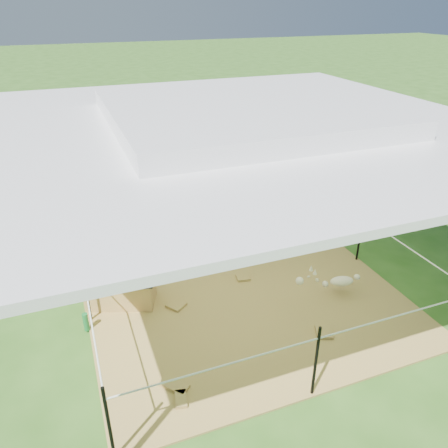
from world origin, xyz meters
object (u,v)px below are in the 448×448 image
object	(u,v)px
green_bottle	(86,322)
distant_person	(208,125)
picnic_table_near	(215,129)
straw_bale	(121,290)
picnic_table_far	(272,116)
pony	(239,234)
foal	(342,279)
trash_barrel	(282,132)
woman	(122,242)

from	to	relation	value
green_bottle	distant_person	world-z (taller)	distant_person
green_bottle	picnic_table_near	distance (m)	9.14
straw_bale	distant_person	bearing A→B (deg)	62.27
picnic_table_far	straw_bale	bearing A→B (deg)	-110.93
green_bottle	picnic_table_far	world-z (taller)	picnic_table_far
pony	picnic_table_near	xyz separation A→B (m)	(1.99, 6.75, -0.03)
foal	trash_barrel	size ratio (longest dim) A/B	1.02
green_bottle	trash_barrel	world-z (taller)	trash_barrel
woman	green_bottle	xyz separation A→B (m)	(-0.65, -0.45, -0.88)
foal	woman	bearing A→B (deg)	174.99
pony	picnic_table_near	distance (m)	7.04
green_bottle	foal	distance (m)	3.77
woman	picnic_table_far	bearing A→B (deg)	162.42
picnic_table_far	pony	bearing A→B (deg)	-102.79
pony	distant_person	bearing A→B (deg)	-14.73
foal	picnic_table_far	world-z (taller)	picnic_table_far
woman	picnic_table_near	world-z (taller)	woman
picnic_table_near	picnic_table_far	world-z (taller)	picnic_table_near
foal	trash_barrel	world-z (taller)	trash_barrel
foal	picnic_table_far	size ratio (longest dim) A/B	0.59
woman	foal	world-z (taller)	woman
picnic_table_near	distant_person	world-z (taller)	distant_person
woman	picnic_table_near	size ratio (longest dim) A/B	0.59
foal	picnic_table_near	bearing A→B (deg)	96.13
woman	trash_barrel	distance (m)	8.47
woman	green_bottle	distance (m)	1.19
trash_barrel	distant_person	bearing A→B (deg)	145.07
woman	distant_person	size ratio (longest dim) A/B	1.13
woman	distant_person	bearing A→B (deg)	173.13
green_bottle	trash_barrel	size ratio (longest dim) A/B	0.29
pony	picnic_table_near	size ratio (longest dim) A/B	0.50
pony	distant_person	xyz separation A→B (m)	(1.79, 6.88, 0.07)
straw_bale	woman	bearing A→B (deg)	0.00
straw_bale	woman	world-z (taller)	woman
picnic_table_near	foal	bearing A→B (deg)	-104.89
picnic_table_far	distant_person	distance (m)	3.03
foal	distant_person	distance (m)	8.54
pony	picnic_table_far	world-z (taller)	pony
pony	picnic_table_near	world-z (taller)	pony
foal	picnic_table_far	distance (m)	10.24
green_bottle	picnic_table_near	world-z (taller)	picnic_table_near
straw_bale	distant_person	size ratio (longest dim) A/B	0.94
straw_bale	foal	distance (m)	3.33
picnic_table_far	foal	bearing A→B (deg)	-93.26
straw_bale	picnic_table_far	distance (m)	10.94
green_bottle	pony	xyz separation A→B (m)	(2.71, 1.09, 0.28)
woman	pony	xyz separation A→B (m)	(2.06, 0.64, -0.61)
straw_bale	picnic_table_near	xyz separation A→B (m)	(4.15, 7.38, 0.16)
picnic_table_near	woman	bearing A→B (deg)	-127.01
picnic_table_near	picnic_table_far	size ratio (longest dim) A/B	1.23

